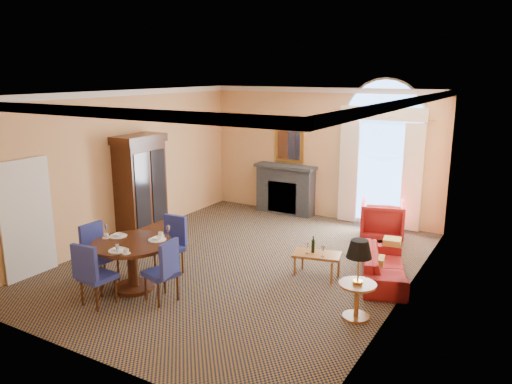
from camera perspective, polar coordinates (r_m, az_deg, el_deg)
The scene contains 12 objects.
ground at distance 9.65m, azimuth -1.51°, elevation -8.13°, with size 7.50×7.50×0.00m, color #101633.
room_envelope at distance 9.60m, azimuth 0.37°, elevation 7.25°, with size 6.04×7.52×3.45m.
armoire at distance 11.07m, azimuth -13.05°, elevation 0.33°, with size 0.65×1.16×2.27m.
dining_table at distance 8.59m, azimuth -13.97°, elevation -7.01°, with size 1.33×1.33×1.04m.
dining_chair_north at distance 9.22m, azimuth -9.61°, elevation -5.47°, with size 0.59×0.59×1.04m.
dining_chair_south at distance 8.15m, azimuth -18.28°, elevation -8.58°, with size 0.50×0.52×1.04m.
dining_chair_east at distance 8.03m, azimuth -10.36°, elevation -8.45°, with size 0.57×0.57×1.04m.
dining_chair_west at distance 9.10m, azimuth -17.71°, elevation -6.21°, with size 0.50×0.49×1.04m.
sofa at distance 9.09m, azimuth 14.41°, elevation -8.18°, with size 1.82×0.71×0.53m, color maroon.
armchair at distance 11.23m, azimuth 14.23°, elevation -3.11°, with size 0.90×0.93×0.85m, color maroon.
coffee_table at distance 9.01m, azimuth 6.93°, elevation -7.15°, with size 0.92×0.65×0.73m.
side_table at distance 7.49m, azimuth 11.61°, elevation -8.63°, with size 0.55×0.55×1.19m.
Camera 1 is at (4.73, -7.61, 3.58)m, focal length 35.00 mm.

